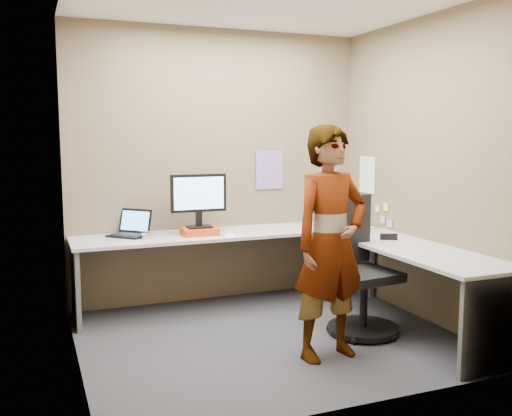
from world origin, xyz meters
name	(u,v)px	position (x,y,z in m)	size (l,w,h in m)	color
ground	(269,338)	(0.00, 0.00, 0.00)	(3.00, 3.00, 0.00)	#2A2A30
wall_back	(219,166)	(0.00, 1.30, 1.35)	(3.00, 3.00, 0.00)	brown
wall_right	(424,170)	(1.50, 0.00, 1.35)	(2.70, 2.70, 0.00)	brown
wall_left	(72,180)	(-1.50, 0.00, 1.35)	(2.70, 2.70, 0.00)	brown
desk	(297,255)	(0.44, 0.39, 0.59)	(2.98, 2.58, 0.73)	#B0B0B0
paper_ream	(200,231)	(-0.31, 0.92, 0.76)	(0.33, 0.24, 0.07)	red
monitor	(199,196)	(-0.31, 0.94, 1.09)	(0.53, 0.16, 0.50)	black
laptop	(131,229)	(-0.92, 1.12, 0.79)	(0.43, 0.43, 0.24)	black
trackball_mouse	(148,236)	(-0.80, 0.92, 0.76)	(0.12, 0.08, 0.07)	#B7B7BC
origami	(230,233)	(-0.08, 0.75, 0.76)	(0.10, 0.10, 0.06)	white
stapler	(389,237)	(1.19, 0.05, 0.76)	(0.15, 0.04, 0.06)	black
flower	(368,219)	(1.20, 0.41, 0.87)	(0.07, 0.07, 0.22)	brown
calendar_purple	(269,170)	(0.55, 1.29, 1.30)	(0.30, 0.01, 0.40)	#846BB7
calendar_white	(367,175)	(1.49, 0.90, 1.25)	(0.01, 0.28, 0.38)	white
sticky_note_a	(386,207)	(1.49, 0.55, 0.95)	(0.01, 0.07, 0.07)	#F2E059
sticky_note_b	(383,220)	(1.49, 0.60, 0.82)	(0.01, 0.07, 0.07)	pink
sticky_note_c	(390,223)	(1.49, 0.48, 0.80)	(0.01, 0.07, 0.07)	pink
sticky_note_d	(377,208)	(1.49, 0.70, 0.92)	(0.01, 0.07, 0.07)	#F2E059
office_chair	(359,278)	(0.77, -0.13, 0.46)	(0.61, 0.60, 1.13)	black
person	(330,243)	(0.27, -0.53, 0.87)	(0.63, 0.42, 1.74)	#999399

